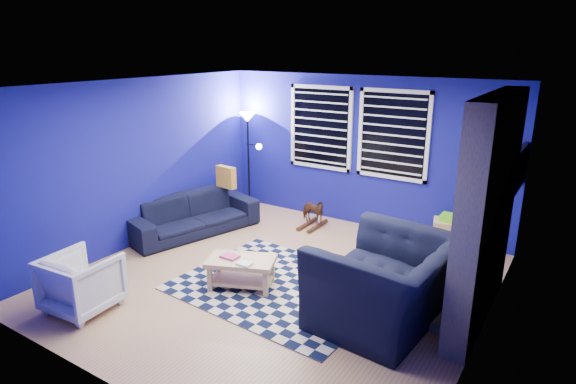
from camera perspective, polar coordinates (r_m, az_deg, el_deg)
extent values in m
plane|color=tan|center=(6.41, -1.27, -10.39)|extent=(5.00, 5.00, 0.00)
plane|color=white|center=(5.71, -1.44, 12.48)|extent=(5.00, 5.00, 0.00)
plane|color=navy|center=(8.07, 8.63, 4.66)|extent=(5.00, 0.00, 5.00)
plane|color=navy|center=(7.58, -17.26, 3.28)|extent=(0.00, 5.00, 5.00)
plane|color=navy|center=(5.06, 22.91, -4.04)|extent=(0.00, 5.00, 5.00)
cube|color=gray|center=(5.55, 22.54, -2.20)|extent=(0.26, 2.00, 2.50)
cube|color=black|center=(5.91, 20.20, -10.25)|extent=(0.04, 0.70, 0.60)
cube|color=gray|center=(6.07, 18.68, -12.62)|extent=(0.50, 1.20, 0.08)
cube|color=black|center=(8.31, 3.93, 7.63)|extent=(1.05, 0.02, 1.30)
cube|color=white|center=(8.22, 3.99, 12.30)|extent=(1.17, 0.05, 0.06)
cube|color=white|center=(8.44, 3.81, 3.06)|extent=(1.17, 0.05, 0.06)
cube|color=black|center=(7.78, 12.40, 6.63)|extent=(1.05, 0.02, 1.30)
cube|color=white|center=(7.68, 12.70, 11.61)|extent=(1.17, 0.05, 0.06)
cube|color=white|center=(7.92, 12.06, 1.78)|extent=(1.17, 0.05, 0.06)
cube|color=black|center=(6.93, 25.68, 2.38)|extent=(0.06, 1.00, 0.58)
cube|color=black|center=(6.94, 25.39, 2.43)|extent=(0.01, 0.92, 0.50)
cube|color=black|center=(6.25, -0.80, -11.08)|extent=(2.63, 2.17, 0.02)
imported|color=black|center=(7.99, -11.24, -2.62)|extent=(2.28, 1.40, 0.62)
imported|color=black|center=(5.41, 11.38, -10.50)|extent=(1.60, 1.42, 0.97)
imported|color=gray|center=(6.10, -23.25, -9.82)|extent=(0.78, 0.80, 0.68)
imported|color=#412515|center=(8.08, 2.92, -2.26)|extent=(0.32, 0.55, 0.43)
cube|color=tan|center=(6.09, -5.59, -8.12)|extent=(0.96, 0.77, 0.06)
cube|color=tan|center=(6.21, -5.52, -10.30)|extent=(0.86, 0.67, 0.03)
cube|color=#AF3269|center=(6.12, -6.91, -7.60)|extent=(0.26, 0.23, 0.03)
cube|color=silver|center=(5.92, -5.19, -8.47)|extent=(0.22, 0.19, 0.03)
cube|color=tan|center=(6.26, -9.19, -9.55)|extent=(0.07, 0.07, 0.34)
cube|color=tan|center=(5.85, -3.89, -11.32)|extent=(0.07, 0.07, 0.34)
cube|color=tan|center=(6.51, -7.00, -8.36)|extent=(0.07, 0.07, 0.34)
cube|color=tan|center=(6.12, -1.79, -9.95)|extent=(0.07, 0.07, 0.34)
cube|color=tan|center=(7.64, 18.74, -4.85)|extent=(0.61, 0.48, 0.45)
cube|color=black|center=(7.64, 18.74, -4.85)|extent=(0.53, 0.43, 0.36)
cube|color=#6AE71B|center=(7.55, 18.93, -2.96)|extent=(0.39, 0.34, 0.09)
cylinder|color=black|center=(9.25, -4.58, -1.54)|extent=(0.22, 0.22, 0.03)
cylinder|color=black|center=(9.03, -4.70, 3.43)|extent=(0.03, 0.03, 1.66)
cone|color=white|center=(8.86, -4.83, 8.82)|extent=(0.30, 0.30, 0.17)
sphere|color=white|center=(8.75, -3.47, 5.40)|extent=(0.11, 0.11, 0.11)
cube|color=#C2872D|center=(8.24, -7.36, 1.77)|extent=(0.40, 0.16, 0.37)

